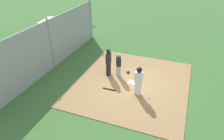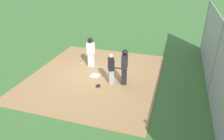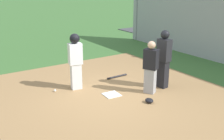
{
  "view_description": "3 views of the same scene",
  "coord_description": "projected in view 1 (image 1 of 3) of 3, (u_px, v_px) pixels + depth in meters",
  "views": [
    {
      "loc": [
        10.07,
        2.58,
        6.84
      ],
      "look_at": [
        0.29,
        -1.15,
        0.8
      ],
      "focal_mm": 33.54,
      "sensor_mm": 36.0,
      "label": 1
    },
    {
      "loc": [
        -9.07,
        -3.72,
        5.22
      ],
      "look_at": [
        -0.47,
        -1.06,
        0.74
      ],
      "focal_mm": 34.46,
      "sensor_mm": 36.0,
      "label": 2
    },
    {
      "loc": [
        -6.12,
        4.08,
        3.16
      ],
      "look_at": [
        0.4,
        -0.28,
        0.62
      ],
      "focal_mm": 44.87,
      "sensor_mm": 36.0,
      "label": 3
    }
  ],
  "objects": [
    {
      "name": "ground_plane",
      "position": [
        132.0,
        83.0,
        12.36
      ],
      "size": [
        140.0,
        140.0,
        0.0
      ],
      "primitive_type": "plane",
      "color": "#3D6B33"
    },
    {
      "name": "dirt_infield",
      "position": [
        132.0,
        83.0,
        12.36
      ],
      "size": [
        7.2,
        6.4,
        0.03
      ],
      "primitive_type": "cube",
      "color": "#9E774C",
      "rests_on": "ground_plane"
    },
    {
      "name": "home_plate",
      "position": [
        132.0,
        82.0,
        12.34
      ],
      "size": [
        0.47,
        0.47,
        0.02
      ],
      "primitive_type": "cube",
      "rotation": [
        0.0,
        0.0,
        -0.07
      ],
      "color": "white",
      "rests_on": "dirt_infield"
    },
    {
      "name": "catcher",
      "position": [
        119.0,
        64.0,
        12.65
      ],
      "size": [
        0.46,
        0.4,
        1.52
      ],
      "rotation": [
        0.0,
        0.0,
        2.03
      ],
      "color": "#9E9EA3",
      "rests_on": "dirt_infield"
    },
    {
      "name": "umpire",
      "position": [
        108.0,
        62.0,
        12.67
      ],
      "size": [
        0.41,
        0.3,
        1.75
      ],
      "rotation": [
        0.0,
        0.0,
        1.68
      ],
      "color": "black",
      "rests_on": "dirt_infield"
    },
    {
      "name": "runner",
      "position": [
        139.0,
        79.0,
        10.88
      ],
      "size": [
        0.33,
        0.42,
        1.67
      ],
      "rotation": [
        0.0,
        0.0,
        2.95
      ],
      "color": "silver",
      "rests_on": "dirt_infield"
    },
    {
      "name": "baseball_bat",
      "position": [
        109.0,
        89.0,
        11.71
      ],
      "size": [
        0.07,
        0.78,
        0.06
      ],
      "primitive_type": "cylinder",
      "rotation": [
        0.0,
        1.57,
        1.58
      ],
      "color": "black",
      "rests_on": "dirt_infield"
    },
    {
      "name": "catcher_mask",
      "position": [
        128.0,
        72.0,
        13.29
      ],
      "size": [
        0.24,
        0.2,
        0.12
      ],
      "primitive_type": "ellipsoid",
      "color": "black",
      "rests_on": "dirt_infield"
    },
    {
      "name": "baseball",
      "position": [
        149.0,
        97.0,
        11.04
      ],
      "size": [
        0.07,
        0.07,
        0.07
      ],
      "primitive_type": "sphere",
      "color": "white",
      "rests_on": "dirt_infield"
    },
    {
      "name": "backstop_fence",
      "position": [
        51.0,
        45.0,
        13.24
      ],
      "size": [
        12.0,
        0.1,
        3.35
      ],
      "color": "#93999E",
      "rests_on": "ground_plane"
    },
    {
      "name": "parking_lot",
      "position": [
        11.0,
        58.0,
        15.17
      ],
      "size": [
        18.0,
        5.2,
        0.04
      ],
      "primitive_type": "cube",
      "color": "#424247",
      "rests_on": "ground_plane"
    },
    {
      "name": "parked_car_white",
      "position": [
        53.0,
        27.0,
        19.35
      ],
      "size": [
        4.4,
        2.34,
        1.28
      ],
      "rotation": [
        0.0,
        0.0,
        3.29
      ],
      "color": "silver",
      "rests_on": "parking_lot"
    }
  ]
}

